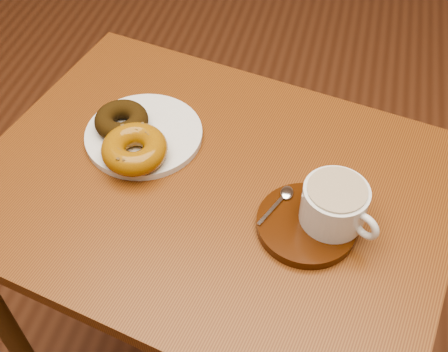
% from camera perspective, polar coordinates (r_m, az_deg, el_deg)
% --- Properties ---
extents(cafe_table, '(0.85, 0.70, 0.71)m').
position_cam_1_polar(cafe_table, '(0.99, -1.12, -4.89)').
color(cafe_table, brown).
rests_on(cafe_table, ground).
extents(donut_plate, '(0.27, 0.27, 0.01)m').
position_cam_1_polar(donut_plate, '(0.98, -8.14, 4.18)').
color(donut_plate, silver).
rests_on(donut_plate, cafe_table).
extents(donut_cinnamon, '(0.13, 0.13, 0.03)m').
position_cam_1_polar(donut_cinnamon, '(0.98, -10.37, 5.58)').
color(donut_cinnamon, black).
rests_on(donut_cinnamon, donut_plate).
extents(donut_caramel, '(0.15, 0.15, 0.04)m').
position_cam_1_polar(donut_caramel, '(0.92, -9.08, 2.74)').
color(donut_caramel, '#996110').
rests_on(donut_caramel, donut_plate).
extents(saucer, '(0.21, 0.21, 0.02)m').
position_cam_1_polar(saucer, '(0.85, 8.37, -4.88)').
color(saucer, '#361707').
rests_on(saucer, cafe_table).
extents(coffee_cup, '(0.12, 0.10, 0.07)m').
position_cam_1_polar(coffee_cup, '(0.83, 11.22, -2.86)').
color(coffee_cup, silver).
rests_on(coffee_cup, saucer).
extents(teaspoon, '(0.04, 0.09, 0.01)m').
position_cam_1_polar(teaspoon, '(0.87, 6.10, -2.03)').
color(teaspoon, silver).
rests_on(teaspoon, saucer).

